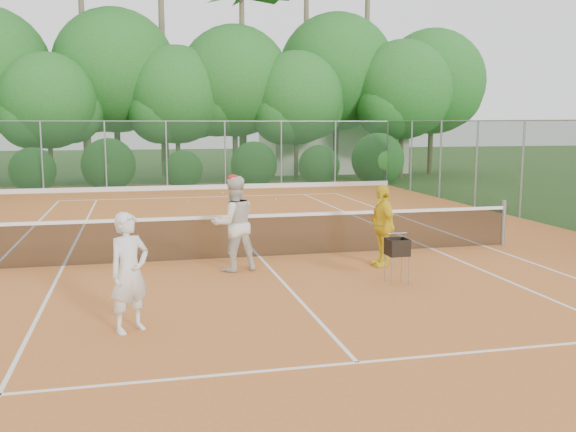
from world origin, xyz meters
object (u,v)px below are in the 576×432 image
at_px(player_white, 129,272).
at_px(player_yellow, 382,225).
at_px(player_center_grp, 234,223).
at_px(ball_hopper, 397,248).

height_order(player_white, player_yellow, player_white).
xyz_separation_m(player_white, player_yellow, (5.01, 3.14, -0.01)).
xyz_separation_m(player_center_grp, ball_hopper, (2.75, -1.73, -0.29)).
bearing_deg(player_white, ball_hopper, -14.69).
distance_m(player_center_grp, player_yellow, 3.04).
bearing_deg(player_yellow, player_white, -60.61).
distance_m(player_white, player_yellow, 5.91).
xyz_separation_m(player_white, ball_hopper, (4.73, 1.67, -0.19)).
distance_m(player_white, ball_hopper, 5.02).
distance_m(player_white, player_center_grp, 3.94).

